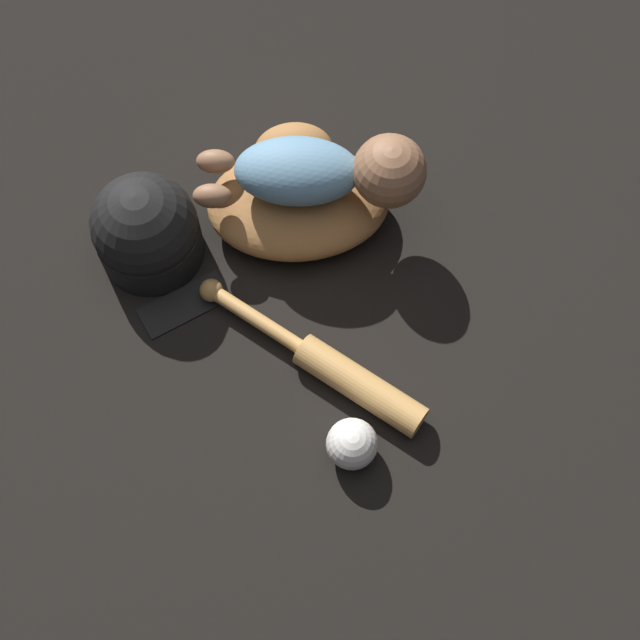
# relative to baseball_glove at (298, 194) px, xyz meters

# --- Properties ---
(ground_plane) EXTENTS (6.00, 6.00, 0.00)m
(ground_plane) POSITION_rel_baseball_glove_xyz_m (-0.04, -0.04, -0.05)
(ground_plane) COLOR black
(baseball_glove) EXTENTS (0.31, 0.26, 0.10)m
(baseball_glove) POSITION_rel_baseball_glove_xyz_m (0.00, 0.00, 0.00)
(baseball_glove) COLOR #A8703D
(baseball_glove) RESTS_ON ground
(baby_figure) EXTENTS (0.37, 0.14, 0.12)m
(baby_figure) POSITION_rel_baseball_glove_xyz_m (0.05, -0.02, 0.10)
(baby_figure) COLOR #6693B2
(baby_figure) RESTS_ON baseball_glove
(baseball_bat) EXTENTS (0.35, 0.29, 0.05)m
(baseball_bat) POSITION_rel_baseball_glove_xyz_m (0.04, -0.31, -0.02)
(baseball_bat) COLOR tan
(baseball_bat) RESTS_ON ground
(baseball) EXTENTS (0.08, 0.08, 0.08)m
(baseball) POSITION_rel_baseball_glove_xyz_m (0.05, -0.44, -0.01)
(baseball) COLOR white
(baseball) RESTS_ON ground
(baseball_cap) EXTENTS (0.22, 0.25, 0.17)m
(baseball_cap) POSITION_rel_baseball_glove_xyz_m (-0.25, -0.07, 0.02)
(baseball_cap) COLOR black
(baseball_cap) RESTS_ON ground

